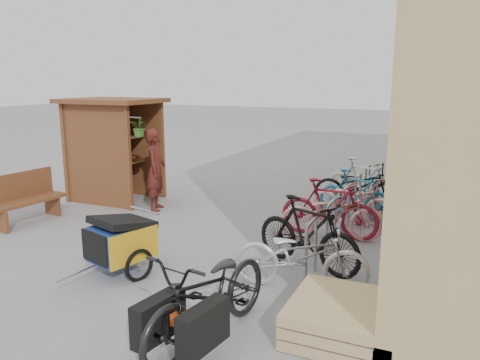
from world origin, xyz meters
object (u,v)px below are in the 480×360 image
at_px(bike_1, 308,234).
at_px(bike_4, 353,200).
at_px(cargo_bike, 209,296).
at_px(bike_6, 358,186).
at_px(bike_3, 329,209).
at_px(bike_5, 356,195).
at_px(child_trailer, 120,240).
at_px(bike_0, 301,256).
at_px(kiosk, 110,135).
at_px(bike_2, 332,214).
at_px(bike_7, 362,182).
at_px(pallet_stack, 336,317).
at_px(person_kiosk, 155,170).
at_px(bench, 24,198).
at_px(shopping_carts, 405,170).

bearing_deg(bike_1, bike_4, 15.44).
distance_m(cargo_bike, bike_6, 6.24).
xyz_separation_m(bike_3, bike_5, (0.23, 1.34, -0.03)).
relative_size(child_trailer, bike_0, 0.85).
xyz_separation_m(bike_1, bike_4, (0.16, 2.67, -0.10)).
height_order(kiosk, bike_2, kiosk).
relative_size(bike_1, bike_5, 1.08).
relative_size(bike_0, bike_7, 1.03).
height_order(kiosk, bike_6, kiosk).
bearing_deg(bike_5, pallet_stack, -156.12).
xyz_separation_m(bike_0, bike_7, (-0.04, 4.88, 0.05)).
height_order(person_kiosk, bike_7, person_kiosk).
distance_m(bike_4, bike_7, 1.47).
xyz_separation_m(kiosk, cargo_bike, (5.05, -4.60, -1.01)).
bearing_deg(child_trailer, kiosk, 147.02).
height_order(bike_3, bike_6, bike_3).
relative_size(cargo_bike, person_kiosk, 1.22).
relative_size(cargo_bike, bike_0, 1.19).
bearing_deg(cargo_bike, bench, 165.91).
distance_m(bike_3, bike_7, 2.58).
bearing_deg(person_kiosk, bike_4, -101.38).
xyz_separation_m(child_trailer, bike_0, (2.60, 0.55, -0.02)).
bearing_deg(person_kiosk, kiosk, 54.38).
bearing_deg(pallet_stack, bike_7, 97.37).
distance_m(kiosk, bike_7, 5.95).
relative_size(bike_2, bike_7, 1.02).
xyz_separation_m(pallet_stack, bike_6, (-0.79, 5.50, 0.29)).
distance_m(child_trailer, bike_4, 4.76).
height_order(child_trailer, bike_2, bike_2).
height_order(bike_0, bike_4, bike_0).
bearing_deg(bike_5, cargo_bike, -170.31).
height_order(bike_5, bike_7, bike_7).
xyz_separation_m(bike_3, bike_6, (0.10, 2.23, -0.04)).
relative_size(kiosk, person_kiosk, 1.39).
xyz_separation_m(bench, child_trailer, (3.37, -1.22, -0.01)).
relative_size(bench, bike_4, 0.95).
xyz_separation_m(kiosk, bike_0, (5.56, -2.90, -1.07)).
height_order(bike_2, bike_4, bike_2).
bearing_deg(shopping_carts, person_kiosk, -139.35).
xyz_separation_m(child_trailer, bike_4, (2.63, 3.97, -0.05)).
xyz_separation_m(bench, bike_7, (5.93, 4.21, 0.02)).
bearing_deg(pallet_stack, bike_2, 104.44).
height_order(bike_1, bike_4, bike_1).
xyz_separation_m(person_kiosk, bike_2, (4.02, -0.42, -0.42)).
relative_size(person_kiosk, bike_6, 0.94).
xyz_separation_m(kiosk, bike_4, (5.59, 0.51, -1.10)).
height_order(bike_2, bike_5, bike_5).
height_order(person_kiosk, bike_5, person_kiosk).
bearing_deg(bike_6, bike_0, 174.44).
bearing_deg(cargo_bike, child_trailer, 160.67).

